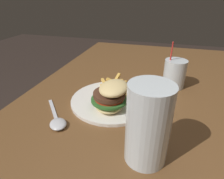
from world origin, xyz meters
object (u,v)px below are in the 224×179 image
juice_glass (174,75)px  spoon (58,122)px  beer_glass (148,127)px  meal_plate_near (112,97)px

juice_glass → spoon: bearing=-42.7°
beer_glass → spoon: bearing=-101.0°
juice_glass → spoon: (0.32, -0.30, -0.04)m
beer_glass → juice_glass: (-0.37, 0.06, -0.03)m
meal_plate_near → spoon: size_ratio=1.79×
meal_plate_near → spoon: 0.18m
juice_glass → spoon: juice_glass is taller
beer_glass → spoon: 0.26m
juice_glass → spoon: 0.44m
beer_glass → juice_glass: bearing=170.8°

